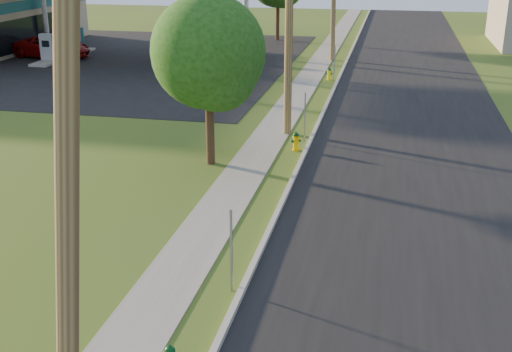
{
  "coord_description": "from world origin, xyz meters",
  "views": [
    {
      "loc": [
        3.45,
        -8.19,
        7.45
      ],
      "look_at": [
        0.0,
        8.0,
        1.4
      ],
      "focal_mm": 45.0,
      "sensor_mm": 36.0,
      "label": 1
    }
  ],
  "objects_px": {
    "fuel_pump_ne": "(180,57)",
    "fuel_pump_se": "(199,47)",
    "utility_pole_mid": "(289,11)",
    "fuel_pump_sw": "(77,43)",
    "car_silver": "(190,56)",
    "tree_verge": "(210,57)",
    "fuel_pump_nw": "(48,52)",
    "utility_pole_near": "(67,159)",
    "car_red": "(52,47)",
    "hydrant_mid": "(296,141)",
    "hydrant_far": "(329,74)"
  },
  "relations": [
    {
      "from": "fuel_pump_ne",
      "to": "fuel_pump_se",
      "type": "relative_size",
      "value": 1.0
    },
    {
      "from": "utility_pole_mid",
      "to": "fuel_pump_sw",
      "type": "relative_size",
      "value": 3.06
    },
    {
      "from": "fuel_pump_se",
      "to": "car_silver",
      "type": "height_order",
      "value": "fuel_pump_se"
    },
    {
      "from": "fuel_pump_se",
      "to": "tree_verge",
      "type": "bearing_deg",
      "value": -72.0
    },
    {
      "from": "fuel_pump_nw",
      "to": "fuel_pump_se",
      "type": "height_order",
      "value": "same"
    },
    {
      "from": "utility_pole_near",
      "to": "fuel_pump_se",
      "type": "distance_m",
      "value": 36.34
    },
    {
      "from": "fuel_pump_nw",
      "to": "fuel_pump_sw",
      "type": "relative_size",
      "value": 1.0
    },
    {
      "from": "car_red",
      "to": "fuel_pump_se",
      "type": "bearing_deg",
      "value": -65.39
    },
    {
      "from": "tree_verge",
      "to": "car_red",
      "type": "bearing_deg",
      "value": 130.92
    },
    {
      "from": "utility_pole_near",
      "to": "fuel_pump_nw",
      "type": "distance_m",
      "value": 36.03
    },
    {
      "from": "fuel_pump_sw",
      "to": "car_red",
      "type": "distance_m",
      "value": 2.21
    },
    {
      "from": "hydrant_mid",
      "to": "car_red",
      "type": "relative_size",
      "value": 0.14
    },
    {
      "from": "hydrant_mid",
      "to": "fuel_pump_se",
      "type": "bearing_deg",
      "value": 116.62
    },
    {
      "from": "tree_verge",
      "to": "hydrant_mid",
      "type": "relative_size",
      "value": 8.08
    },
    {
      "from": "utility_pole_mid",
      "to": "hydrant_far",
      "type": "bearing_deg",
      "value": 87.18
    },
    {
      "from": "utility_pole_mid",
      "to": "fuel_pump_nw",
      "type": "relative_size",
      "value": 3.06
    },
    {
      "from": "fuel_pump_nw",
      "to": "car_silver",
      "type": "xyz_separation_m",
      "value": [
        9.34,
        0.93,
        -0.06
      ]
    },
    {
      "from": "hydrant_mid",
      "to": "hydrant_far",
      "type": "xyz_separation_m",
      "value": [
        -0.13,
        13.49,
        -0.0
      ]
    },
    {
      "from": "utility_pole_mid",
      "to": "car_silver",
      "type": "relative_size",
      "value": 2.51
    },
    {
      "from": "car_red",
      "to": "car_silver",
      "type": "relative_size",
      "value": 1.38
    },
    {
      "from": "utility_pole_mid",
      "to": "fuel_pump_nw",
      "type": "height_order",
      "value": "utility_pole_mid"
    },
    {
      "from": "fuel_pump_se",
      "to": "hydrant_far",
      "type": "bearing_deg",
      "value": -30.81
    },
    {
      "from": "fuel_pump_ne",
      "to": "hydrant_far",
      "type": "height_order",
      "value": "fuel_pump_ne"
    },
    {
      "from": "tree_verge",
      "to": "hydrant_far",
      "type": "height_order",
      "value": "tree_verge"
    },
    {
      "from": "fuel_pump_sw",
      "to": "fuel_pump_ne",
      "type": "bearing_deg",
      "value": -23.96
    },
    {
      "from": "utility_pole_near",
      "to": "car_silver",
      "type": "distance_m",
      "value": 33.31
    },
    {
      "from": "hydrant_mid",
      "to": "fuel_pump_nw",
      "type": "bearing_deg",
      "value": 140.85
    },
    {
      "from": "hydrant_far",
      "to": "car_silver",
      "type": "bearing_deg",
      "value": 164.27
    },
    {
      "from": "hydrant_mid",
      "to": "car_red",
      "type": "height_order",
      "value": "car_red"
    },
    {
      "from": "utility_pole_near",
      "to": "hydrant_far",
      "type": "xyz_separation_m",
      "value": [
        0.56,
        29.36,
        -4.45
      ]
    },
    {
      "from": "fuel_pump_ne",
      "to": "car_red",
      "type": "bearing_deg",
      "value": 168.81
    },
    {
      "from": "fuel_pump_se",
      "to": "fuel_pump_sw",
      "type": "bearing_deg",
      "value": 180.0
    },
    {
      "from": "fuel_pump_ne",
      "to": "hydrant_mid",
      "type": "relative_size",
      "value": 4.36
    },
    {
      "from": "fuel_pump_ne",
      "to": "car_silver",
      "type": "distance_m",
      "value": 0.99
    },
    {
      "from": "fuel_pump_ne",
      "to": "utility_pole_near",
      "type": "bearing_deg",
      "value": -73.98
    },
    {
      "from": "fuel_pump_nw",
      "to": "fuel_pump_se",
      "type": "xyz_separation_m",
      "value": [
        9.0,
        4.0,
        0.0
      ]
    },
    {
      "from": "fuel_pump_sw",
      "to": "tree_verge",
      "type": "height_order",
      "value": "tree_verge"
    },
    {
      "from": "fuel_pump_nw",
      "to": "utility_pole_mid",
      "type": "bearing_deg",
      "value": -35.99
    },
    {
      "from": "utility_pole_near",
      "to": "hydrant_mid",
      "type": "distance_m",
      "value": 16.49
    },
    {
      "from": "fuel_pump_ne",
      "to": "fuel_pump_se",
      "type": "bearing_deg",
      "value": 90.0
    },
    {
      "from": "fuel_pump_nw",
      "to": "car_red",
      "type": "xyz_separation_m",
      "value": [
        -0.79,
        1.94,
        0.03
      ]
    },
    {
      "from": "utility_pole_mid",
      "to": "fuel_pump_sw",
      "type": "height_order",
      "value": "utility_pole_mid"
    },
    {
      "from": "utility_pole_mid",
      "to": "fuel_pump_ne",
      "type": "bearing_deg",
      "value": 124.4
    },
    {
      "from": "utility_pole_mid",
      "to": "fuel_pump_ne",
      "type": "height_order",
      "value": "utility_pole_mid"
    },
    {
      "from": "tree_verge",
      "to": "car_red",
      "type": "distance_m",
      "value": 25.73
    },
    {
      "from": "hydrant_mid",
      "to": "hydrant_far",
      "type": "relative_size",
      "value": 1.0
    },
    {
      "from": "hydrant_mid",
      "to": "fuel_pump_ne",
      "type": "bearing_deg",
      "value": 122.36
    },
    {
      "from": "fuel_pump_nw",
      "to": "car_red",
      "type": "bearing_deg",
      "value": 112.2
    },
    {
      "from": "utility_pole_near",
      "to": "fuel_pump_sw",
      "type": "relative_size",
      "value": 2.96
    },
    {
      "from": "hydrant_mid",
      "to": "hydrant_far",
      "type": "bearing_deg",
      "value": 90.54
    }
  ]
}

